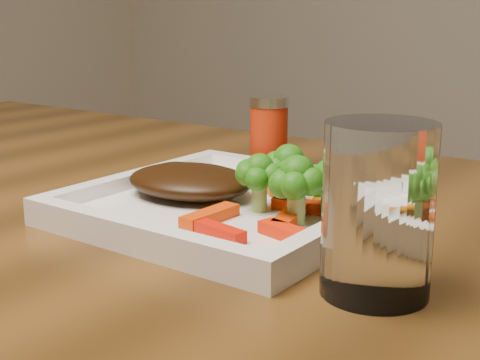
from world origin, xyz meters
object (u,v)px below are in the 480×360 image
Objects in this scene: steak at (190,181)px; plate at (232,210)px; spice_shaker at (269,134)px; drinking_glass at (378,210)px.

plate is at bearing 0.40° from steak.
steak is 0.18m from spice_shaker.
drinking_glass reaches higher than steak.
drinking_glass is at bearing -19.58° from steak.
spice_shaker reaches higher than steak.
plate is 0.21m from drinking_glass.
plate is 2.93× the size of spice_shaker.
spice_shaker is 0.77× the size of drinking_glass.
drinking_glass is at bearing -24.44° from plate.
spice_shaker is 0.37m from drinking_glass.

